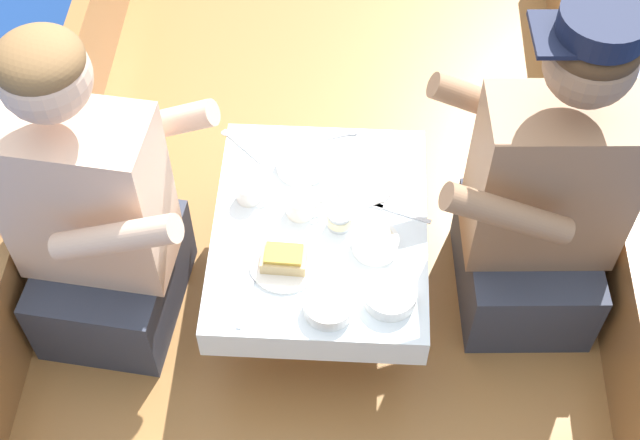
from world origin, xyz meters
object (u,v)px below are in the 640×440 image
person_starboard (544,199)px  coffee_cup_port (249,191)px  tin_can (339,219)px  coffee_cup_starboard (301,204)px  sandwich (284,258)px  person_port (94,218)px

person_starboard → coffee_cup_port: 0.79m
tin_can → coffee_cup_starboard: bearing=159.7°
sandwich → coffee_cup_port: (-0.11, 0.22, -0.00)m
sandwich → coffee_cup_starboard: size_ratio=1.12×
coffee_cup_port → person_port: bearing=-160.0°
tin_can → person_port: bearing=-174.5°
person_port → coffee_cup_starboard: (0.53, 0.10, -0.04)m
coffee_cup_starboard → tin_can: bearing=-20.3°
person_starboard → coffee_cup_port: (-0.79, 0.03, -0.05)m
coffee_cup_port → tin_can: size_ratio=1.43×
person_starboard → sandwich: 0.70m
coffee_cup_starboard → tin_can: size_ratio=1.59×
person_starboard → sandwich: (-0.68, -0.19, -0.05)m
person_port → person_starboard: (1.18, 0.11, 0.01)m
sandwich → tin_can: (0.14, 0.14, -0.00)m
person_port → tin_can: size_ratio=15.53×
coffee_cup_starboard → tin_can: (0.11, -0.04, -0.01)m
person_port → person_starboard: person_starboard is taller
sandwich → coffee_cup_starboard: coffee_cup_starboard is taller
person_starboard → coffee_cup_starboard: size_ratio=9.99×
coffee_cup_port → coffee_cup_starboard: coffee_cup_starboard is taller
person_port → coffee_cup_port: person_port is taller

